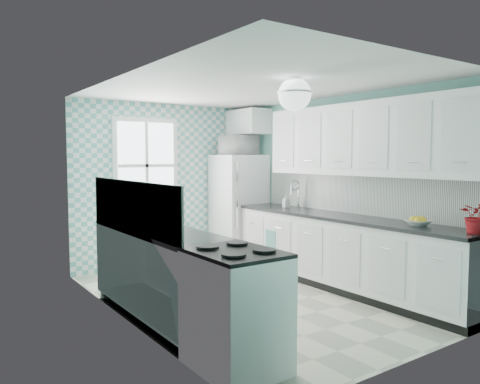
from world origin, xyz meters
TOP-DOWN VIEW (x-y plane):
  - floor at (0.00, 0.00)m, footprint 3.00×4.40m
  - ceiling at (0.00, 0.00)m, footprint 3.00×4.40m
  - wall_back at (0.00, 2.21)m, footprint 3.00×0.02m
  - wall_front at (0.00, -2.21)m, footprint 3.00×0.02m
  - wall_left at (-1.51, 0.00)m, footprint 0.02×4.40m
  - wall_right at (1.51, 0.00)m, footprint 0.02×4.40m
  - accent_wall at (0.00, 2.19)m, footprint 3.00×0.01m
  - window at (-0.35, 2.16)m, footprint 1.04×0.05m
  - backsplash_right at (1.49, -0.40)m, footprint 0.02×3.60m
  - backsplash_left at (-1.49, -0.07)m, footprint 0.02×2.15m
  - upper_cabinets_right at (1.33, -0.60)m, footprint 0.33×3.20m
  - upper_cabinet_fridge at (1.30, 1.83)m, footprint 0.40×0.74m
  - ceiling_light at (0.00, -0.80)m, footprint 0.34×0.34m
  - base_cabinets_right at (1.20, -0.40)m, footprint 0.60×3.60m
  - countertop_right at (1.19, -0.40)m, footprint 0.63×3.60m
  - base_cabinets_left at (-1.20, -0.07)m, footprint 0.60×2.15m
  - countertop_left at (-1.19, -0.07)m, footprint 0.63×2.15m
  - fridge at (1.11, 1.80)m, footprint 0.75×0.74m
  - stove at (-1.20, -1.47)m, footprint 0.62×0.78m
  - sink at (1.20, 0.66)m, footprint 0.54×0.45m
  - rug at (0.04, 0.85)m, footprint 0.85×1.14m
  - dish_towel at (0.89, 0.69)m, footprint 0.05×0.22m
  - fruit_bowl at (1.20, -1.46)m, footprint 0.27×0.27m
  - potted_plant at (1.20, -2.09)m, footprint 0.40×0.38m
  - soap_bottle at (1.25, 0.77)m, footprint 0.10×0.10m
  - microwave at (1.11, 1.80)m, footprint 0.59×0.41m

SIDE VIEW (x-z plane):
  - floor at x=0.00m, z-range -0.02..0.00m
  - rug at x=0.04m, z-range 0.00..0.02m
  - base_cabinets_right at x=1.20m, z-range 0.00..0.90m
  - base_cabinets_left at x=-1.20m, z-range 0.00..0.90m
  - dish_towel at x=0.89m, z-range 0.32..0.64m
  - stove at x=-1.20m, z-range 0.02..0.96m
  - fridge at x=1.11m, z-range 0.00..1.72m
  - countertop_right at x=1.19m, z-range 0.90..0.94m
  - countertop_left at x=-1.19m, z-range 0.90..0.94m
  - sink at x=1.20m, z-range 0.66..1.20m
  - fruit_bowl at x=1.20m, z-range 0.94..1.00m
  - soap_bottle at x=1.25m, z-range 0.94..1.13m
  - potted_plant at x=1.20m, z-range 0.94..1.30m
  - backsplash_right at x=1.49m, z-range 0.94..1.45m
  - backsplash_left at x=-1.49m, z-range 0.94..1.45m
  - wall_back at x=0.00m, z-range 0.00..2.50m
  - wall_front at x=0.00m, z-range 0.00..2.50m
  - wall_left at x=-1.51m, z-range 0.00..2.50m
  - wall_right at x=1.51m, z-range 0.00..2.50m
  - accent_wall at x=0.00m, z-range 0.00..2.50m
  - window at x=-0.35m, z-range 0.83..2.27m
  - microwave at x=1.11m, z-range 1.72..2.03m
  - upper_cabinets_right at x=1.33m, z-range 1.45..2.35m
  - upper_cabinet_fridge at x=1.30m, z-range 2.05..2.45m
  - ceiling_light at x=0.00m, z-range 2.15..2.50m
  - ceiling at x=0.00m, z-range 2.50..2.52m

